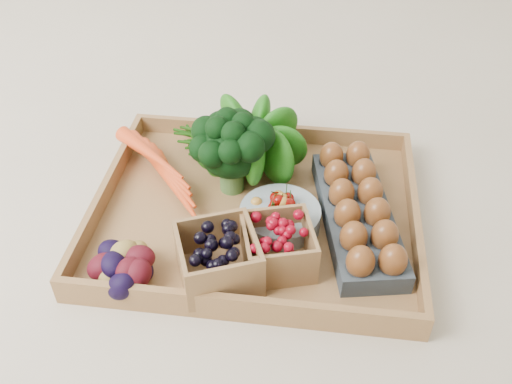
# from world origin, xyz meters

# --- Properties ---
(ground) EXTENTS (4.00, 4.00, 0.00)m
(ground) POSITION_xyz_m (0.00, 0.00, 0.00)
(ground) COLOR beige
(ground) RESTS_ON ground
(tray) EXTENTS (0.55, 0.45, 0.01)m
(tray) POSITION_xyz_m (0.00, 0.00, 0.01)
(tray) COLOR #9A6E40
(tray) RESTS_ON ground
(carrots) EXTENTS (0.21, 0.15, 0.05)m
(carrots) POSITION_xyz_m (-0.17, 0.06, 0.04)
(carrots) COLOR #EC4619
(carrots) RESTS_ON tray
(lettuce) EXTENTS (0.14, 0.14, 0.14)m
(lettuce) POSITION_xyz_m (-0.02, 0.13, 0.08)
(lettuce) COLOR #144F0C
(lettuce) RESTS_ON tray
(broccoli) EXTENTS (0.15, 0.15, 0.11)m
(broccoli) POSITION_xyz_m (-0.05, 0.06, 0.07)
(broccoli) COLOR black
(broccoli) RESTS_ON tray
(cherry_bowl) EXTENTS (0.14, 0.14, 0.04)m
(cherry_bowl) POSITION_xyz_m (0.04, -0.03, 0.03)
(cherry_bowl) COLOR #8C9EA5
(cherry_bowl) RESTS_ON tray
(egg_carton) EXTENTS (0.17, 0.32, 0.04)m
(egg_carton) POSITION_xyz_m (0.17, -0.01, 0.03)
(egg_carton) COLOR #373F46
(egg_carton) RESTS_ON tray
(potatoes) EXTENTS (0.13, 0.13, 0.07)m
(potatoes) POSITION_xyz_m (-0.17, -0.17, 0.05)
(potatoes) COLOR #3D0911
(potatoes) RESTS_ON tray
(punnet_blackberry) EXTENTS (0.15, 0.15, 0.08)m
(punnet_blackberry) POSITION_xyz_m (-0.04, -0.15, 0.06)
(punnet_blackberry) COLOR black
(punnet_blackberry) RESTS_ON tray
(punnet_raspberry) EXTENTS (0.13, 0.13, 0.07)m
(punnet_raspberry) POSITION_xyz_m (0.05, -0.11, 0.05)
(punnet_raspberry) COLOR maroon
(punnet_raspberry) RESTS_ON tray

